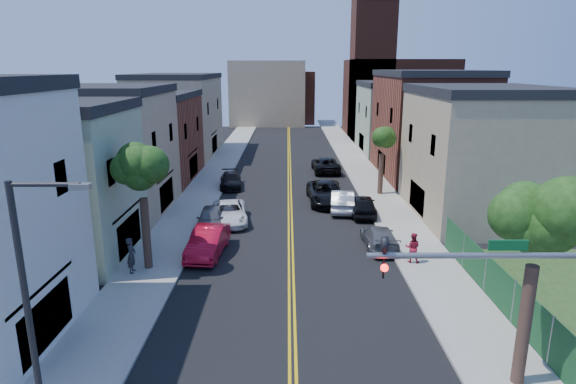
{
  "coord_description": "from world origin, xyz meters",
  "views": [
    {
      "loc": [
        -0.19,
        -10.68,
        10.91
      ],
      "look_at": [
        -0.17,
        23.38,
        2.0
      ],
      "focal_mm": 29.93,
      "sensor_mm": 36.0,
      "label": 1
    }
  ],
  "objects_px": {
    "grey_car_left": "(211,218)",
    "pedestrian_left": "(131,255)",
    "black_car_left": "(231,180)",
    "red_sedan": "(208,242)",
    "grey_car_right": "(379,237)",
    "black_car_right": "(363,205)",
    "dark_car_right_far": "(326,165)",
    "white_pickup": "(229,213)",
    "pedestrian_right": "(413,248)",
    "black_suv_lane": "(326,193)",
    "silver_car_right": "(342,200)"
  },
  "relations": [
    {
      "from": "grey_car_right",
      "to": "dark_car_right_far",
      "type": "bearing_deg",
      "value": -85.63
    },
    {
      "from": "grey_car_right",
      "to": "black_car_right",
      "type": "relative_size",
      "value": 0.99
    },
    {
      "from": "dark_car_right_far",
      "to": "grey_car_right",
      "type": "bearing_deg",
      "value": 91.73
    },
    {
      "from": "pedestrian_left",
      "to": "black_car_left",
      "type": "bearing_deg",
      "value": -12.33
    },
    {
      "from": "grey_car_left",
      "to": "silver_car_right",
      "type": "height_order",
      "value": "silver_car_right"
    },
    {
      "from": "white_pickup",
      "to": "black_car_right",
      "type": "relative_size",
      "value": 1.14
    },
    {
      "from": "black_suv_lane",
      "to": "pedestrian_right",
      "type": "bearing_deg",
      "value": -75.92
    },
    {
      "from": "grey_car_left",
      "to": "silver_car_right",
      "type": "xyz_separation_m",
      "value": [
        9.59,
        4.4,
        0.06
      ]
    },
    {
      "from": "black_suv_lane",
      "to": "pedestrian_left",
      "type": "relative_size",
      "value": 3.2
    },
    {
      "from": "red_sedan",
      "to": "grey_car_right",
      "type": "xyz_separation_m",
      "value": [
        10.44,
        1.17,
        -0.15
      ]
    },
    {
      "from": "red_sedan",
      "to": "pedestrian_left",
      "type": "xyz_separation_m",
      "value": [
        -3.64,
        -2.87,
        0.3
      ]
    },
    {
      "from": "black_suv_lane",
      "to": "pedestrian_left",
      "type": "bearing_deg",
      "value": -132.16
    },
    {
      "from": "dark_car_right_far",
      "to": "silver_car_right",
      "type": "bearing_deg",
      "value": 88.41
    },
    {
      "from": "grey_car_left",
      "to": "dark_car_right_far",
      "type": "relative_size",
      "value": 0.77
    },
    {
      "from": "grey_car_right",
      "to": "silver_car_right",
      "type": "relative_size",
      "value": 0.93
    },
    {
      "from": "black_car_right",
      "to": "dark_car_right_far",
      "type": "distance_m",
      "value": 15.52
    },
    {
      "from": "grey_car_right",
      "to": "pedestrian_left",
      "type": "height_order",
      "value": "pedestrian_left"
    },
    {
      "from": "grey_car_right",
      "to": "pedestrian_right",
      "type": "height_order",
      "value": "pedestrian_right"
    },
    {
      "from": "black_car_left",
      "to": "dark_car_right_far",
      "type": "relative_size",
      "value": 0.81
    },
    {
      "from": "red_sedan",
      "to": "grey_car_left",
      "type": "distance_m",
      "value": 4.79
    },
    {
      "from": "red_sedan",
      "to": "dark_car_right_far",
      "type": "bearing_deg",
      "value": 74.11
    },
    {
      "from": "grey_car_left",
      "to": "grey_car_right",
      "type": "height_order",
      "value": "grey_car_left"
    },
    {
      "from": "dark_car_right_far",
      "to": "pedestrian_right",
      "type": "relative_size",
      "value": 3.34
    },
    {
      "from": "grey_car_right",
      "to": "silver_car_right",
      "type": "bearing_deg",
      "value": -79.82
    },
    {
      "from": "red_sedan",
      "to": "black_car_left",
      "type": "bearing_deg",
      "value": 96.74
    },
    {
      "from": "black_car_left",
      "to": "black_suv_lane",
      "type": "relative_size",
      "value": 0.76
    },
    {
      "from": "grey_car_left",
      "to": "black_suv_lane",
      "type": "distance_m",
      "value": 10.71
    },
    {
      "from": "white_pickup",
      "to": "dark_car_right_far",
      "type": "relative_size",
      "value": 0.91
    },
    {
      "from": "black_suv_lane",
      "to": "pedestrian_right",
      "type": "distance_m",
      "value": 13.32
    },
    {
      "from": "black_car_left",
      "to": "black_car_right",
      "type": "xyz_separation_m",
      "value": [
        11.0,
        -8.6,
        0.11
      ]
    },
    {
      "from": "black_car_right",
      "to": "pedestrian_right",
      "type": "relative_size",
      "value": 2.67
    },
    {
      "from": "black_suv_lane",
      "to": "black_car_left",
      "type": "bearing_deg",
      "value": 145.61
    },
    {
      "from": "pedestrian_right",
      "to": "dark_car_right_far",
      "type": "bearing_deg",
      "value": -66.53
    },
    {
      "from": "white_pickup",
      "to": "black_suv_lane",
      "type": "height_order",
      "value": "black_suv_lane"
    },
    {
      "from": "pedestrian_left",
      "to": "silver_car_right",
      "type": "bearing_deg",
      "value": -49.79
    },
    {
      "from": "red_sedan",
      "to": "silver_car_right",
      "type": "bearing_deg",
      "value": 50.19
    },
    {
      "from": "red_sedan",
      "to": "white_pickup",
      "type": "distance_m",
      "value": 6.18
    },
    {
      "from": "black_car_left",
      "to": "pedestrian_right",
      "type": "distance_m",
      "value": 21.81
    },
    {
      "from": "grey_car_left",
      "to": "black_suv_lane",
      "type": "bearing_deg",
      "value": 35.65
    },
    {
      "from": "red_sedan",
      "to": "black_suv_lane",
      "type": "height_order",
      "value": "black_suv_lane"
    },
    {
      "from": "grey_car_left",
      "to": "pedestrian_left",
      "type": "distance_m",
      "value": 8.23
    },
    {
      "from": "white_pickup",
      "to": "black_car_right",
      "type": "distance_m",
      "value": 10.04
    },
    {
      "from": "red_sedan",
      "to": "white_pickup",
      "type": "height_order",
      "value": "red_sedan"
    },
    {
      "from": "black_car_left",
      "to": "pedestrian_right",
      "type": "height_order",
      "value": "pedestrian_right"
    },
    {
      "from": "white_pickup",
      "to": "pedestrian_left",
      "type": "height_order",
      "value": "pedestrian_left"
    },
    {
      "from": "black_car_left",
      "to": "grey_car_right",
      "type": "xyz_separation_m",
      "value": [
        11.0,
        -15.31,
        -0.02
      ]
    },
    {
      "from": "grey_car_left",
      "to": "black_car_left",
      "type": "bearing_deg",
      "value": 88.2
    },
    {
      "from": "white_pickup",
      "to": "pedestrian_right",
      "type": "bearing_deg",
      "value": -41.75
    },
    {
      "from": "red_sedan",
      "to": "grey_car_left",
      "type": "bearing_deg",
      "value": 101.51
    },
    {
      "from": "black_car_left",
      "to": "black_car_right",
      "type": "distance_m",
      "value": 13.96
    }
  ]
}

